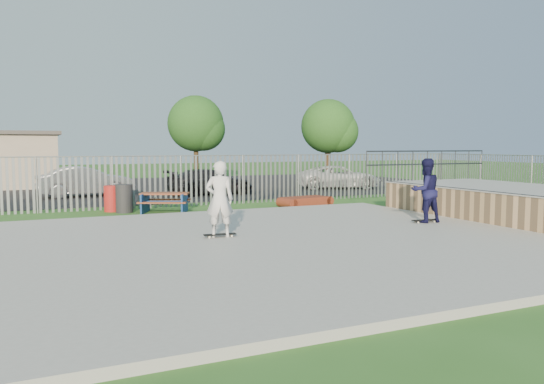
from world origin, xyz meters
name	(u,v)px	position (x,y,z in m)	size (l,w,h in m)	color
ground	(238,248)	(0.00, 0.00, 0.00)	(120.00, 120.00, 0.00)	#2F6121
concrete_slab	(238,245)	(0.00, 0.00, 0.07)	(15.00, 12.00, 0.15)	#999994
quarter_pipe	(501,202)	(9.50, 1.04, 0.56)	(5.50, 7.05, 2.19)	tan
fence	(217,190)	(1.00, 4.59, 1.00)	(26.04, 16.02, 2.00)	gray
picnic_table	(165,202)	(-0.04, 7.34, 0.36)	(2.11, 1.96, 0.72)	brown
funbox	(305,202)	(5.50, 7.04, 0.18)	(1.99, 1.27, 0.37)	maroon
trash_bin_red	(112,199)	(-1.72, 8.43, 0.47)	(0.57, 0.57, 0.95)	#A91D1A
trash_bin_grey	(124,198)	(-1.36, 7.94, 0.51)	(0.61, 0.61, 1.01)	#252527
parking_lot	(118,188)	(0.00, 19.00, 0.01)	(40.00, 18.00, 0.02)	black
car_silver	(86,181)	(-2.08, 14.65, 0.73)	(1.49, 4.28, 1.41)	#B5B4BA
car_dark	(210,182)	(3.54, 13.21, 0.64)	(1.74, 4.28, 1.24)	black
car_white	(339,177)	(11.18, 13.78, 0.65)	(2.10, 4.56, 1.27)	silver
tree_mid	(196,124)	(5.64, 22.82, 3.84)	(3.70, 3.70, 5.71)	#46331C
tree_right	(328,126)	(13.37, 18.77, 3.64)	(3.51, 3.51, 5.42)	#422E1A
skateboard_a	(425,221)	(6.12, 0.75, 0.19)	(0.81, 0.27, 0.08)	black
skateboard_b	(220,235)	(-0.17, 0.84, 0.19)	(0.81, 0.27, 0.08)	black
skater_navy	(425,191)	(6.12, 0.75, 1.09)	(0.91, 0.71, 1.87)	#121238
skater_white	(220,199)	(-0.17, 0.84, 1.09)	(0.68, 0.45, 1.87)	silver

